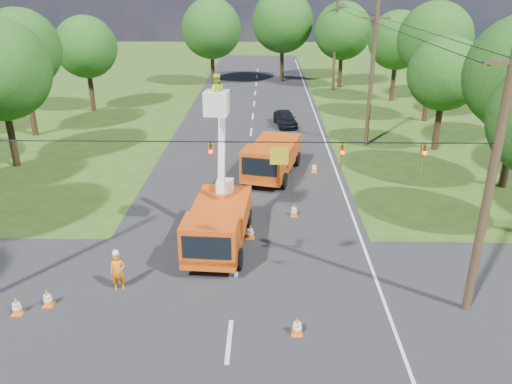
{
  "coord_description": "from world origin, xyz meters",
  "views": [
    {
      "loc": [
        1.16,
        -13.23,
        11.0
      ],
      "look_at": [
        0.76,
        6.67,
        2.6
      ],
      "focal_mm": 35.0,
      "sensor_mm": 36.0,
      "label": 1
    }
  ],
  "objects_px": {
    "traffic_cone_2": "(250,232)",
    "tree_left_e": "(21,49)",
    "pole_right_near": "(491,179)",
    "ground_worker": "(118,272)",
    "bucket_truck": "(218,215)",
    "traffic_cone_8": "(297,326)",
    "tree_left_f": "(86,47)",
    "pole_right_far": "(335,42)",
    "tree_far_c": "(343,31)",
    "traffic_cone_4": "(47,298)",
    "pole_right_mid": "(372,74)",
    "tree_right_d": "(435,40)",
    "tree_far_b": "(283,22)",
    "distant_car": "(285,118)",
    "traffic_cone_5": "(16,306)",
    "second_truck": "(272,157)",
    "traffic_cone_3": "(294,210)",
    "traffic_cone_7": "(314,167)",
    "tree_far_a": "(211,29)",
    "tree_right_e": "(397,40)",
    "tree_right_c": "(445,74)"
  },
  "relations": [
    {
      "from": "pole_right_mid",
      "to": "tree_far_a",
      "type": "distance_m",
      "value": 26.69
    },
    {
      "from": "traffic_cone_4",
      "to": "traffic_cone_7",
      "type": "bearing_deg",
      "value": 52.23
    },
    {
      "from": "bucket_truck",
      "to": "tree_left_e",
      "type": "distance_m",
      "value": 24.21
    },
    {
      "from": "bucket_truck",
      "to": "tree_left_f",
      "type": "height_order",
      "value": "tree_left_f"
    },
    {
      "from": "bucket_truck",
      "to": "tree_left_e",
      "type": "height_order",
      "value": "tree_left_e"
    },
    {
      "from": "pole_right_near",
      "to": "ground_worker",
      "type": "bearing_deg",
      "value": 175.65
    },
    {
      "from": "traffic_cone_7",
      "to": "pole_right_far",
      "type": "bearing_deg",
      "value": 80.6
    },
    {
      "from": "ground_worker",
      "to": "distant_car",
      "type": "xyz_separation_m",
      "value": [
        7.2,
        23.99,
        -0.15
      ]
    },
    {
      "from": "second_truck",
      "to": "traffic_cone_3",
      "type": "height_order",
      "value": "second_truck"
    },
    {
      "from": "traffic_cone_5",
      "to": "bucket_truck",
      "type": "bearing_deg",
      "value": 36.69
    },
    {
      "from": "second_truck",
      "to": "ground_worker",
      "type": "bearing_deg",
      "value": -101.9
    },
    {
      "from": "pole_right_far",
      "to": "tree_far_c",
      "type": "distance_m",
      "value": 2.43
    },
    {
      "from": "traffic_cone_4",
      "to": "tree_far_c",
      "type": "relative_size",
      "value": 0.08
    },
    {
      "from": "traffic_cone_8",
      "to": "distant_car",
      "type": "bearing_deg",
      "value": 88.93
    },
    {
      "from": "pole_right_mid",
      "to": "tree_left_e",
      "type": "relative_size",
      "value": 1.06
    },
    {
      "from": "traffic_cone_8",
      "to": "tree_right_c",
      "type": "height_order",
      "value": "tree_right_c"
    },
    {
      "from": "tree_left_e",
      "to": "pole_right_far",
      "type": "bearing_deg",
      "value": 35.43
    },
    {
      "from": "distant_car",
      "to": "tree_far_c",
      "type": "distance_m",
      "value": 19.1
    },
    {
      "from": "traffic_cone_5",
      "to": "tree_right_d",
      "type": "height_order",
      "value": "tree_right_d"
    },
    {
      "from": "ground_worker",
      "to": "pole_right_mid",
      "type": "bearing_deg",
      "value": 41.46
    },
    {
      "from": "tree_left_e",
      "to": "distant_car",
      "type": "bearing_deg",
      "value": 8.64
    },
    {
      "from": "distant_car",
      "to": "tree_far_a",
      "type": "height_order",
      "value": "tree_far_a"
    },
    {
      "from": "tree_left_f",
      "to": "tree_far_c",
      "type": "height_order",
      "value": "tree_far_c"
    },
    {
      "from": "ground_worker",
      "to": "traffic_cone_5",
      "type": "relative_size",
      "value": 2.26
    },
    {
      "from": "traffic_cone_7",
      "to": "tree_right_e",
      "type": "height_order",
      "value": "tree_right_e"
    },
    {
      "from": "pole_right_near",
      "to": "tree_left_e",
      "type": "height_order",
      "value": "pole_right_near"
    },
    {
      "from": "pole_right_near",
      "to": "pole_right_far",
      "type": "xyz_separation_m",
      "value": [
        0.0,
        40.0,
        0.0
      ]
    },
    {
      "from": "pole_right_mid",
      "to": "second_truck",
      "type": "bearing_deg",
      "value": -136.18
    },
    {
      "from": "traffic_cone_4",
      "to": "pole_right_far",
      "type": "relative_size",
      "value": 0.07
    },
    {
      "from": "traffic_cone_7",
      "to": "tree_left_e",
      "type": "height_order",
      "value": "tree_left_e"
    },
    {
      "from": "bucket_truck",
      "to": "traffic_cone_8",
      "type": "bearing_deg",
      "value": -58.25
    },
    {
      "from": "tree_right_d",
      "to": "tree_far_b",
      "type": "relative_size",
      "value": 0.94
    },
    {
      "from": "bucket_truck",
      "to": "traffic_cone_5",
      "type": "xyz_separation_m",
      "value": [
        -6.78,
        -5.05,
        -1.24
      ]
    },
    {
      "from": "traffic_cone_4",
      "to": "tree_far_b",
      "type": "distance_m",
      "value": 46.63
    },
    {
      "from": "traffic_cone_2",
      "to": "tree_left_e",
      "type": "bearing_deg",
      "value": 135.91
    },
    {
      "from": "traffic_cone_2",
      "to": "traffic_cone_4",
      "type": "distance_m",
      "value": 9.03
    },
    {
      "from": "ground_worker",
      "to": "pole_right_near",
      "type": "bearing_deg",
      "value": -18.65
    },
    {
      "from": "traffic_cone_4",
      "to": "pole_right_mid",
      "type": "relative_size",
      "value": 0.07
    },
    {
      "from": "second_truck",
      "to": "traffic_cone_3",
      "type": "xyz_separation_m",
      "value": [
        1.1,
        -5.62,
        -0.88
      ]
    },
    {
      "from": "pole_right_near",
      "to": "tree_left_f",
      "type": "bearing_deg",
      "value": 127.84
    },
    {
      "from": "bucket_truck",
      "to": "tree_far_c",
      "type": "distance_m",
      "value": 39.26
    },
    {
      "from": "distant_car",
      "to": "traffic_cone_2",
      "type": "relative_size",
      "value": 5.35
    },
    {
      "from": "ground_worker",
      "to": "tree_left_e",
      "type": "height_order",
      "value": "tree_left_e"
    },
    {
      "from": "pole_right_mid",
      "to": "tree_far_c",
      "type": "distance_m",
      "value": 22.04
    },
    {
      "from": "bucket_truck",
      "to": "traffic_cone_8",
      "type": "distance_m",
      "value": 6.86
    },
    {
      "from": "traffic_cone_2",
      "to": "tree_left_e",
      "type": "relative_size",
      "value": 0.08
    },
    {
      "from": "ground_worker",
      "to": "traffic_cone_5",
      "type": "bearing_deg",
      "value": -167.57
    },
    {
      "from": "ground_worker",
      "to": "tree_right_d",
      "type": "bearing_deg",
      "value": 39.21
    },
    {
      "from": "distant_car",
      "to": "pole_right_mid",
      "type": "bearing_deg",
      "value": -50.81
    },
    {
      "from": "tree_right_c",
      "to": "traffic_cone_4",
      "type": "bearing_deg",
      "value": -136.23
    }
  ]
}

